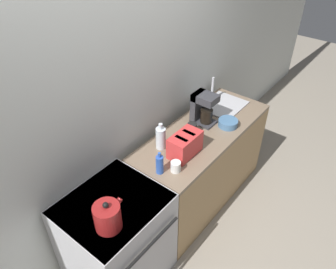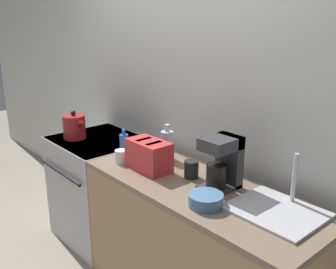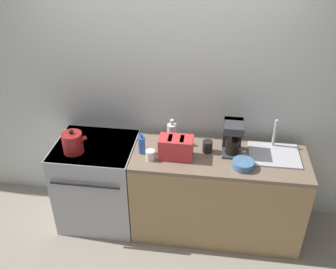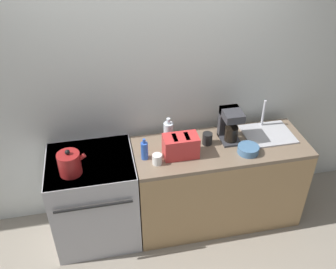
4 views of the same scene
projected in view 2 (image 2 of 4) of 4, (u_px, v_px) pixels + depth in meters
The scene contains 12 objects.
wall_back at pixel (184, 94), 2.72m from camera, with size 8.00×0.05×2.60m.
stove at pixel (101, 188), 3.16m from camera, with size 0.74×0.69×0.89m.
counter_block at pixel (197, 252), 2.31m from camera, with size 1.56×0.60×0.89m.
kettle at pixel (74, 127), 3.03m from camera, with size 0.23×0.18×0.23m.
toaster at pixel (149, 155), 2.40m from camera, with size 0.30×0.17×0.19m.
coffee_maker at pixel (223, 161), 2.12m from camera, with size 0.17×0.22×0.31m.
sink_tray at pixel (277, 209), 1.89m from camera, with size 0.44×0.37×0.28m.
bottle_blue at pixel (124, 145), 2.64m from camera, with size 0.06×0.06×0.20m.
bottle_clear at pixel (167, 145), 2.57m from camera, with size 0.09×0.09×0.25m.
cup_black at pixel (191, 169), 2.29m from camera, with size 0.09×0.09×0.11m.
cup_white at pixel (121, 156), 2.53m from camera, with size 0.08×0.08×0.09m.
bowl at pixel (206, 200), 1.95m from camera, with size 0.18×0.18×0.07m.
Camera 2 is at (1.95, -1.14, 1.82)m, focal length 40.00 mm.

